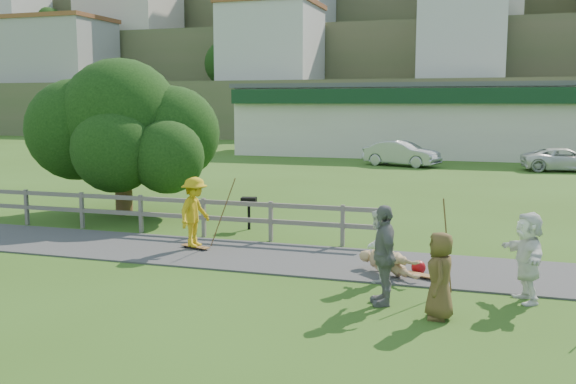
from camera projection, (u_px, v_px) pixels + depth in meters
name	position (u px, v px, depth m)	size (l,w,h in m)	color
ground	(223.00, 271.00, 14.39)	(260.00, 260.00, 0.00)	#335618
path	(247.00, 255.00, 15.81)	(34.00, 3.00, 0.04)	#3E3E41
fence	(122.00, 207.00, 18.79)	(15.05, 0.10, 1.10)	#635D57
strip_mall	(468.00, 119.00, 45.84)	(32.50, 10.75, 5.10)	beige
hillside	(457.00, 33.00, 98.64)	(220.00, 67.00, 47.50)	#4F5F37
skater_rider	(195.00, 216.00, 16.35)	(1.15, 0.66, 1.79)	gold
skater_fallen	(389.00, 263.00, 13.95)	(1.65, 0.39, 0.60)	tan
spectator_a	(378.00, 246.00, 13.44)	(0.75, 0.58, 1.54)	white
spectator_b	(384.00, 255.00, 11.92)	(1.11, 0.46, 1.89)	slate
spectator_c	(440.00, 276.00, 11.13)	(0.75, 0.49, 1.54)	brown
spectator_d	(528.00, 257.00, 12.08)	(1.61, 0.51, 1.73)	white
car_silver	(402.00, 154.00, 38.29)	(1.59, 4.55, 1.50)	#A1A5A9
car_white	(565.00, 160.00, 35.38)	(2.11, 4.58, 1.27)	white
tree	(122.00, 155.00, 21.53)	(6.49, 6.49, 4.04)	black
bbq	(249.00, 213.00, 19.08)	(0.45, 0.34, 0.97)	black
longboard_rider	(195.00, 248.00, 16.46)	(0.84, 0.21, 0.09)	brown
longboard_fallen	(426.00, 278.00, 13.65)	(0.94, 0.23, 0.10)	brown
helmet	(418.00, 267.00, 14.12)	(0.32, 0.32, 0.32)	#9D0B0F
pole_rider	(223.00, 211.00, 16.53)	(0.03, 0.03, 1.99)	brown
pole_spec_left	(447.00, 245.00, 12.68)	(0.03, 0.03, 1.90)	brown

